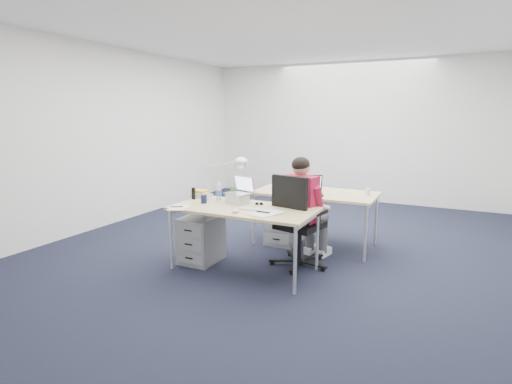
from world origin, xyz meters
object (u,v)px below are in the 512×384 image
Objects in this scene: drawer_pedestal_far at (284,223)px; desk_near at (244,211)px; silver_laptop at (237,190)px; sunglasses at (259,204)px; office_chair at (298,240)px; computer_mouse at (236,211)px; desk_lamp at (221,178)px; dark_laptop at (309,185)px; seated_person at (306,210)px; wireless_keyboard at (253,209)px; can_koozie at (204,198)px; headphones at (236,199)px; bear_figurine at (233,193)px; cordless_phone at (194,193)px; desk_far at (315,195)px; book_stack at (200,194)px; far_cup at (368,192)px; drawer_pedestal_near at (201,239)px; water_bottle at (219,191)px.

desk_near is at bearing -91.60° from drawer_pedestal_far.
sunglasses is (0.27, 0.02, -0.14)m from silver_laptop.
office_chair is 0.90m from computer_mouse.
desk_lamp is 1.56× the size of dark_laptop.
seated_person reaches higher than office_chair.
wireless_keyboard is at bearing -117.55° from office_chair.
office_chair is 1.20m from can_koozie.
dark_laptop is (0.68, 0.69, 0.11)m from headphones.
can_koozie is at bearing -178.15° from desk_near.
bear_figurine is 0.49m from cordless_phone.
desk_far is 1.56m from can_koozie.
sunglasses is at bearing -4.89° from book_stack.
computer_mouse is at bearing -32.75° from book_stack.
dark_laptop is at bearing 117.43° from seated_person.
wireless_keyboard is 1.75× the size of bear_figurine.
far_cup is (0.68, 0.05, 0.09)m from desk_far.
sunglasses is 0.26× the size of dark_laptop.
silver_laptop is 1.86× the size of bear_figurine.
water_bottle is (0.14, 0.19, 0.57)m from drawer_pedestal_near.
water_bottle reaches higher than computer_mouse.
office_chair is at bearing -0.51° from bear_figurine.
can_koozie is at bearing 176.67° from wireless_keyboard.
drawer_pedestal_near is 1.92× the size of wireless_keyboard.
can_koozie reaches higher than desk_far.
office_chair is at bearing 18.57° from drawer_pedestal_near.
wireless_keyboard is (-0.29, -1.28, 0.05)m from desk_far.
cordless_phone is (-0.49, -0.19, 0.05)m from headphones.
wireless_keyboard is at bearing -126.21° from far_cup.
bear_figurine is 0.29× the size of desk_lamp.
desk_near is 7.09× the size of water_bottle.
book_stack is 0.43m from desk_lamp.
office_chair is at bearing -2.98° from desk_lamp.
headphones is 1.56× the size of cordless_phone.
seated_person reaches higher than drawer_pedestal_near.
computer_mouse is at bearing -60.11° from desk_lamp.
drawer_pedestal_near is 0.67m from bear_figurine.
headphones is at bearing -156.71° from dark_laptop.
cordless_phone is at bearing 152.80° from computer_mouse.
seated_person is 11.10× the size of can_koozie.
silver_laptop is 2.85× the size of computer_mouse.
computer_mouse is at bearing -81.32° from desk_near.
water_bottle is at bearing -160.01° from dark_laptop.
desk_near is 0.55m from desk_lamp.
silver_laptop reaches higher than drawer_pedestal_near.
water_bottle is at bearing -146.93° from headphones.
office_chair is 9.53× the size of can_koozie.
computer_mouse is (-0.40, -1.47, 0.07)m from desk_far.
drawer_pedestal_far is at bearing 60.98° from bear_figurine.
silver_laptop is at bearing 27.40° from can_koozie.
desk_far is at bearing -176.06° from far_cup.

